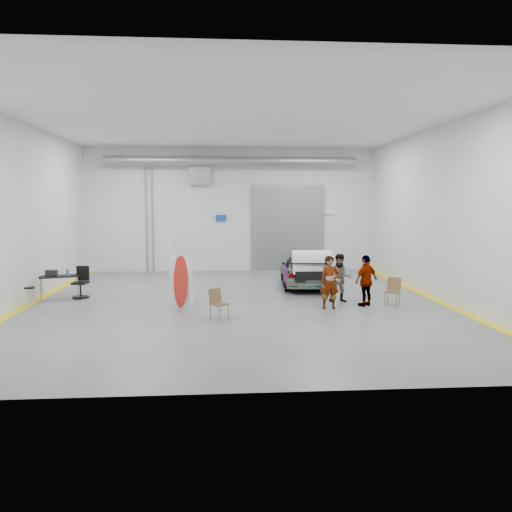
{
  "coord_description": "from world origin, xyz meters",
  "views": [
    {
      "loc": [
        -0.56,
        -16.48,
        3.35
      ],
      "look_at": [
        0.69,
        0.68,
        1.5
      ],
      "focal_mm": 35.0,
      "sensor_mm": 36.0,
      "label": 1
    }
  ],
  "objects": [
    {
      "name": "ground",
      "position": [
        0.0,
        0.0,
        0.0
      ],
      "size": [
        16.0,
        16.0,
        0.0
      ],
      "primitive_type": "plane",
      "color": "slate",
      "rests_on": "ground"
    },
    {
      "name": "room_shell",
      "position": [
        0.24,
        2.22,
        4.08
      ],
      "size": [
        14.02,
        16.18,
        6.01
      ],
      "color": "silver",
      "rests_on": "ground"
    },
    {
      "name": "person_a",
      "position": [
        2.88,
        -1.17,
        0.84
      ],
      "size": [
        0.62,
        0.42,
        1.69
      ],
      "primitive_type": "imported",
      "rotation": [
        0.0,
        0.0,
        0.03
      ],
      "color": "#845E48",
      "rests_on": "ground"
    },
    {
      "name": "surfboard_display",
      "position": [
        -1.79,
        -0.59,
        1.1
      ],
      "size": [
        0.77,
        0.27,
        2.72
      ],
      "rotation": [
        0.0,
        0.0,
        -0.14
      ],
      "color": "white",
      "rests_on": "ground"
    },
    {
      "name": "folding_chair_near",
      "position": [
        -0.6,
        -2.41,
        0.28
      ],
      "size": [
        0.59,
        0.65,
        0.89
      ],
      "rotation": [
        0.0,
        0.0,
        0.67
      ],
      "color": "brown",
      "rests_on": "ground"
    },
    {
      "name": "folding_chair_far",
      "position": [
        4.99,
        -0.92,
        0.29
      ],
      "size": [
        0.6,
        0.66,
        0.92
      ],
      "rotation": [
        0.0,
        0.0,
        -0.59
      ],
      "color": "brown",
      "rests_on": "ground"
    },
    {
      "name": "work_table",
      "position": [
        -6.23,
        1.14,
        0.81
      ],
      "size": [
        1.42,
        0.99,
        1.05
      ],
      "rotation": [
        0.0,
        0.0,
        0.3
      ],
      "color": "gray",
      "rests_on": "ground"
    },
    {
      "name": "person_b",
      "position": [
        3.49,
        -0.12,
        0.82
      ],
      "size": [
        0.85,
        0.69,
        1.64
      ],
      "primitive_type": "imported",
      "rotation": [
        0.0,
        0.0,
        -0.09
      ],
      "color": "#4A6588",
      "rests_on": "ground"
    },
    {
      "name": "person_c",
      "position": [
        4.15,
        -0.85,
        0.84
      ],
      "size": [
        1.03,
        0.86,
        1.67
      ],
      "primitive_type": "imported",
      "rotation": [
        0.0,
        0.0,
        3.71
      ],
      "color": "brown",
      "rests_on": "ground"
    },
    {
      "name": "sedan_car",
      "position": [
        2.77,
        3.17,
        0.62
      ],
      "size": [
        2.11,
        4.43,
        1.25
      ],
      "primitive_type": "imported",
      "rotation": [
        0.0,
        0.0,
        3.06
      ],
      "color": "white",
      "rests_on": "ground"
    },
    {
      "name": "shop_stool",
      "position": [
        -6.63,
        -0.34,
        0.33
      ],
      "size": [
        0.34,
        0.34,
        0.67
      ],
      "rotation": [
        0.0,
        0.0,
        -0.32
      ],
      "color": "black",
      "rests_on": "ground"
    },
    {
      "name": "trunk_lid",
      "position": [
        2.77,
        1.27,
        1.27
      ],
      "size": [
        1.45,
        0.88,
        0.04
      ],
      "primitive_type": "cube",
      "color": "silver",
      "rests_on": "sedan_car"
    },
    {
      "name": "office_chair",
      "position": [
        -5.47,
        1.28,
        0.48
      ],
      "size": [
        0.58,
        0.6,
        1.09
      ],
      "rotation": [
        0.0,
        0.0,
        -0.19
      ],
      "color": "black",
      "rests_on": "ground"
    }
  ]
}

